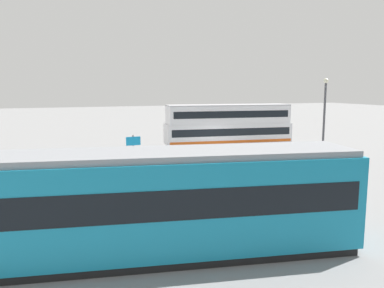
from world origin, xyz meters
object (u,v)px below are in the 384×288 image
double_decker_bus (228,125)px  info_sign (133,146)px  street_lamp (324,112)px  pedestrian_crossing (250,158)px  pedestrian_near_railing (208,156)px  tram_yellow (126,204)px

double_decker_bus → info_sign: 12.18m
double_decker_bus → street_lamp: (-3.63, 8.38, 1.60)m
pedestrian_crossing → street_lamp: 8.29m
pedestrian_near_railing → info_sign: (4.41, -2.06, 0.56)m
info_sign → tram_yellow: bearing=76.6°
pedestrian_near_railing → street_lamp: bearing=-177.5°
double_decker_bus → pedestrian_near_railing: size_ratio=6.81×
double_decker_bus → tram_yellow: (13.22, 19.67, -0.19)m
double_decker_bus → info_sign: (10.14, 6.74, -0.40)m
pedestrian_near_railing → pedestrian_crossing: pedestrian_crossing is taller
info_sign → street_lamp: street_lamp is taller
tram_yellow → info_sign: bearing=-103.4°
double_decker_bus → street_lamp: 9.27m
info_sign → street_lamp: size_ratio=0.38×
double_decker_bus → tram_yellow: 23.70m
pedestrian_crossing → street_lamp: bearing=-161.4°
double_decker_bus → street_lamp: street_lamp is taller
pedestrian_crossing → info_sign: (6.28, -4.16, 0.49)m
double_decker_bus → pedestrian_crossing: bearing=70.5°
double_decker_bus → pedestrian_near_railing: bearing=56.9°
pedestrian_crossing → pedestrian_near_railing: bearing=-48.3°
double_decker_bus → pedestrian_crossing: double_decker_bus is taller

